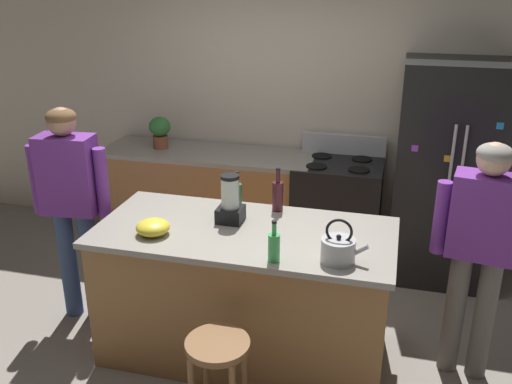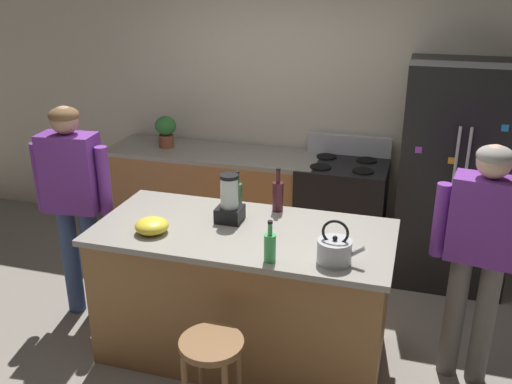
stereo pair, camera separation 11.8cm
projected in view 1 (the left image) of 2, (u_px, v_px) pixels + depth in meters
The scene contains 16 objects.
ground_plane at pixel (245, 350), 3.99m from camera, with size 14.00×14.00×0.00m, color gray.
back_wall at pixel (301, 104), 5.26m from camera, with size 8.00×0.10×2.70m, color beige.
kitchen_island at pixel (245, 292), 3.82m from camera, with size 1.95×0.92×0.94m.
back_counter_run at pixel (209, 198), 5.41m from camera, with size 2.00×0.64×0.94m.
refrigerator at pixel (451, 174), 4.68m from camera, with size 0.90×0.73×1.87m.
stove_range at pixel (337, 211), 5.09m from camera, with size 0.76×0.65×1.12m.
person_by_island_left at pixel (71, 196), 4.06m from camera, with size 0.60×0.26×1.65m.
person_by_sink_right at pixel (481, 241), 3.44m from camera, with size 0.60×0.28×1.60m.
bar_stool at pixel (218, 362), 3.11m from camera, with size 0.36×0.36×0.63m.
potted_plant at pixel (160, 130), 5.28m from camera, with size 0.20×0.20×0.30m.
blender_appliance at pixel (230, 202), 3.73m from camera, with size 0.17×0.17×0.33m.
bottle_soda at pixel (274, 246), 3.22m from camera, with size 0.07×0.07×0.26m.
bottle_wine at pixel (278, 195), 3.90m from camera, with size 0.08×0.08×0.32m.
bottle_olive_oil at pixel (237, 195), 3.95m from camera, with size 0.07×0.07×0.28m.
mixing_bowl at pixel (153, 227), 3.57m from camera, with size 0.22×0.22×0.10m, color yellow.
tea_kettle at pixel (338, 249), 3.23m from camera, with size 0.28×0.20×0.27m.
Camera 1 is at (0.91, -3.18, 2.51)m, focal length 39.47 mm.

